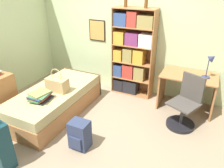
# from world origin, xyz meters

# --- Properties ---
(ground_plane) EXTENTS (14.00, 14.00, 0.00)m
(ground_plane) POSITION_xyz_m (0.00, 0.00, 0.00)
(ground_plane) COLOR gray
(wall_back) EXTENTS (10.00, 0.09, 2.60)m
(wall_back) POSITION_xyz_m (-0.00, 1.60, 1.30)
(wall_back) COLOR beige
(wall_back) RESTS_ON ground_plane
(bed) EXTENTS (0.91, 1.93, 0.49)m
(bed) POSITION_xyz_m (-0.71, 0.02, 0.24)
(bed) COLOR #A36B3D
(bed) RESTS_ON ground_plane
(handbag) EXTENTS (0.39, 0.21, 0.43)m
(handbag) POSITION_xyz_m (-0.61, 0.01, 0.61)
(handbag) COLOR tan
(handbag) RESTS_ON bed
(book_stack_on_bed) EXTENTS (0.36, 0.40, 0.15)m
(book_stack_on_bed) POSITION_xyz_m (-0.67, -0.39, 0.56)
(book_stack_on_bed) COLOR beige
(book_stack_on_bed) RESTS_ON bed
(bookcase) EXTENTS (0.86, 0.34, 1.82)m
(bookcase) POSITION_xyz_m (0.28, 1.37, 0.92)
(bookcase) COLOR #A36B3D
(bookcase) RESTS_ON ground_plane
(bottle_green) EXTENTS (0.07, 0.07, 0.24)m
(bottle_green) POSITION_xyz_m (0.12, 1.35, 1.91)
(bottle_green) COLOR brown
(bottle_green) RESTS_ON bookcase
(bottle_brown) EXTENTS (0.06, 0.06, 0.28)m
(bottle_brown) POSITION_xyz_m (0.52, 1.37, 1.93)
(bottle_brown) COLOR brown
(bottle_brown) RESTS_ON bookcase
(desk) EXTENTS (1.01, 0.64, 0.71)m
(desk) POSITION_xyz_m (1.49, 1.23, 0.48)
(desk) COLOR #A36B3D
(desk) RESTS_ON ground_plane
(desk_lamp) EXTENTS (0.20, 0.15, 0.46)m
(desk_lamp) POSITION_xyz_m (1.80, 1.24, 1.02)
(desk_lamp) COLOR navy
(desk_lamp) RESTS_ON desk
(desk_chair) EXTENTS (0.58, 0.58, 0.92)m
(desk_chair) POSITION_xyz_m (1.54, 0.63, 0.29)
(desk_chair) COLOR black
(desk_chair) RESTS_ON ground_plane
(backpack) EXTENTS (0.29, 0.26, 0.45)m
(backpack) POSITION_xyz_m (0.23, -0.60, 0.22)
(backpack) COLOR #2D3856
(backpack) RESTS_ON ground_plane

